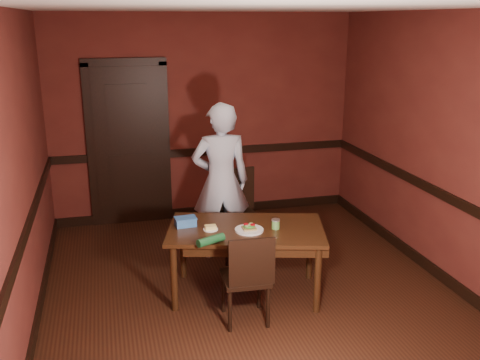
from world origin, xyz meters
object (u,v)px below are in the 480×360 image
chair_far (238,215)px  cheese_saucer (211,228)px  dining_table (246,261)px  sauce_jar (276,224)px  sandwich_plate (249,229)px  person (221,181)px  food_tub (186,222)px  chair_near (245,276)px

chair_far → cheese_saucer: 0.98m
dining_table → cheese_saucer: bearing=-170.8°
sauce_jar → sandwich_plate: bearing=178.0°
person → sandwich_plate: person is taller
person → cheese_saucer: (-0.30, -0.91, -0.17)m
chair_far → person: bearing=151.3°
dining_table → cheese_saucer: cheese_saucer is taller
sauce_jar → cheese_saucer: bearing=168.4°
dining_table → person: 1.09m
sandwich_plate → cheese_saucer: 0.37m
dining_table → cheese_saucer: 0.50m
dining_table → cheese_saucer: size_ratio=10.37×
sandwich_plate → food_tub: size_ratio=1.27×
chair_far → person: 0.43m
chair_far → sauce_jar: 1.00m
dining_table → chair_far: size_ratio=1.50×
person → food_tub: (-0.51, -0.75, -0.15)m
chair_far → chair_near: 1.36m
person → sandwich_plate: size_ratio=6.51×
person → dining_table: bearing=95.7°
dining_table → sandwich_plate: size_ratio=5.45×
sauce_jar → dining_table: bearing=162.0°
person → sandwich_plate: (0.05, -1.02, -0.17)m
dining_table → food_tub: size_ratio=6.90×
sauce_jar → food_tub: 0.87m
chair_far → cheese_saucer: (-0.48, -0.83, 0.22)m
chair_far → sauce_jar: (0.13, -0.96, 0.25)m
chair_far → chair_near: bearing=-106.8°
sandwich_plate → sauce_jar: (0.26, -0.01, 0.03)m
person → cheese_saucer: 0.97m
dining_table → chair_near: 0.49m
chair_far → cheese_saucer: bearing=-125.2°
cheese_saucer → sandwich_plate: bearing=-18.4°
chair_far → sauce_jar: chair_far is taller
sauce_jar → food_tub: sauce_jar is taller
dining_table → food_tub: bearing=175.8°
dining_table → chair_far: chair_far is taller
food_tub → sandwich_plate: bearing=-30.3°
dining_table → food_tub: (-0.55, 0.20, 0.39)m
chair_near → food_tub: bearing=-54.6°
food_tub → chair_far: bearing=40.1°
chair_far → sandwich_plate: bearing=-103.1°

